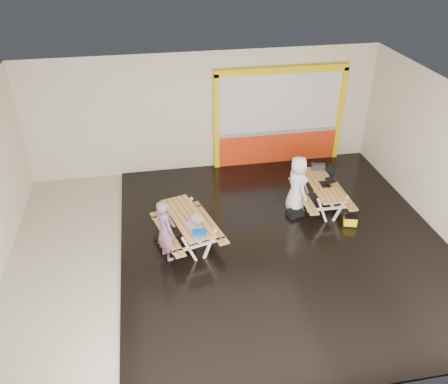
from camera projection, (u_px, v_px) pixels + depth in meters
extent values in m
cube|color=beige|center=(231.00, 249.00, 10.64)|extent=(10.00, 8.00, 0.01)
cube|color=white|center=(232.00, 105.00, 8.80)|extent=(10.00, 8.00, 0.01)
cube|color=beige|center=(204.00, 113.00, 13.07)|extent=(10.00, 0.01, 3.50)
cube|color=beige|center=(288.00, 329.00, 6.37)|extent=(10.00, 0.01, 3.50)
cube|color=beige|center=(447.00, 164.00, 10.48)|extent=(0.01, 8.00, 3.50)
cube|color=black|center=(283.00, 242.00, 10.82)|extent=(7.50, 7.98, 0.05)
cube|color=red|center=(277.00, 148.00, 14.00)|extent=(3.60, 0.12, 1.00)
cube|color=gray|center=(278.00, 132.00, 13.72)|extent=(3.60, 0.14, 0.10)
cube|color=silver|center=(280.00, 103.00, 13.25)|extent=(3.60, 0.08, 1.72)
cube|color=yellow|center=(216.00, 123.00, 13.21)|extent=(0.14, 0.16, 2.90)
cube|color=yellow|center=(339.00, 114.00, 13.78)|extent=(0.14, 0.16, 2.90)
cube|color=yellow|center=(282.00, 70.00, 12.73)|extent=(3.88, 0.16, 0.20)
cube|color=#C58A44|center=(177.00, 220.00, 10.35)|extent=(0.58, 1.82, 0.04)
cube|color=#C58A44|center=(182.00, 219.00, 10.40)|extent=(0.58, 1.82, 0.04)
cube|color=#C58A44|center=(187.00, 218.00, 10.45)|extent=(0.58, 1.82, 0.04)
cube|color=#C58A44|center=(193.00, 216.00, 10.49)|extent=(0.58, 1.82, 0.04)
cube|color=#C58A44|center=(198.00, 215.00, 10.54)|extent=(0.58, 1.82, 0.04)
cube|color=white|center=(189.00, 250.00, 9.99)|extent=(0.35, 0.14, 0.74)
cube|color=white|center=(210.00, 244.00, 10.16)|extent=(0.35, 0.14, 0.74)
cube|color=white|center=(200.00, 245.00, 10.05)|extent=(1.24, 0.38, 0.06)
cube|color=white|center=(199.00, 236.00, 9.93)|extent=(0.62, 0.21, 0.06)
cube|color=white|center=(168.00, 216.00, 11.07)|extent=(0.35, 0.14, 0.74)
cube|color=white|center=(187.00, 211.00, 11.25)|extent=(0.35, 0.14, 0.74)
cube|color=white|center=(177.00, 212.00, 11.14)|extent=(1.24, 0.38, 0.06)
cube|color=white|center=(177.00, 204.00, 11.01)|extent=(0.62, 0.21, 0.06)
cube|color=white|center=(188.00, 224.00, 10.54)|extent=(0.44, 1.48, 0.06)
cube|color=#C58A44|center=(164.00, 234.00, 10.38)|extent=(0.58, 1.82, 0.04)
cube|color=#C58A44|center=(170.00, 232.00, 10.43)|extent=(0.58, 1.82, 0.04)
cube|color=#C58A44|center=(206.00, 223.00, 10.75)|extent=(0.58, 1.82, 0.04)
cube|color=#C58A44|center=(211.00, 221.00, 10.80)|extent=(0.58, 1.82, 0.04)
cube|color=#C58A44|center=(313.00, 185.00, 11.70)|extent=(0.12, 1.82, 0.04)
cube|color=#C58A44|center=(318.00, 185.00, 11.72)|extent=(0.12, 1.82, 0.04)
cube|color=#C58A44|center=(323.00, 184.00, 11.73)|extent=(0.12, 1.82, 0.04)
cube|color=#C58A44|center=(327.00, 184.00, 11.75)|extent=(0.12, 1.82, 0.04)
cube|color=#C58A44|center=(332.00, 183.00, 11.77)|extent=(0.12, 1.82, 0.04)
cube|color=white|center=(322.00, 210.00, 11.29)|extent=(0.34, 0.06, 0.73)
cube|color=white|center=(340.00, 209.00, 11.36)|extent=(0.34, 0.06, 0.73)
cube|color=white|center=(331.00, 208.00, 11.30)|extent=(1.24, 0.06, 0.05)
cube|color=white|center=(333.00, 200.00, 11.18)|extent=(0.61, 0.06, 0.05)
cube|color=white|center=(304.00, 182.00, 12.45)|extent=(0.34, 0.06, 0.73)
cube|color=white|center=(321.00, 181.00, 12.52)|extent=(0.34, 0.06, 0.73)
cube|color=white|center=(312.00, 180.00, 12.46)|extent=(1.24, 0.06, 0.05)
cube|color=white|center=(313.00, 173.00, 12.34)|extent=(0.61, 0.06, 0.05)
cube|color=white|center=(322.00, 190.00, 11.83)|extent=(0.06, 1.49, 0.05)
cube|color=#C58A44|center=(301.00, 195.00, 11.79)|extent=(0.11, 1.82, 0.04)
cube|color=#C58A44|center=(305.00, 195.00, 11.81)|extent=(0.11, 1.82, 0.04)
cube|color=#C58A44|center=(338.00, 192.00, 11.94)|extent=(0.11, 1.82, 0.04)
cube|color=#C58A44|center=(342.00, 191.00, 11.96)|extent=(0.11, 1.82, 0.04)
imported|color=#7D5671|center=(165.00, 230.00, 9.95)|extent=(0.55, 0.65, 1.50)
imported|color=white|center=(297.00, 185.00, 11.60)|extent=(0.59, 0.82, 1.55)
cube|color=silver|center=(192.00, 225.00, 10.17)|extent=(0.34, 0.38, 0.02)
cube|color=silver|center=(197.00, 218.00, 10.18)|extent=(0.33, 0.37, 0.06)
cube|color=silver|center=(197.00, 218.00, 10.18)|extent=(0.28, 0.32, 0.05)
cube|color=black|center=(325.00, 184.00, 11.68)|extent=(0.24, 0.32, 0.02)
cube|color=black|center=(331.00, 180.00, 11.64)|extent=(0.22, 0.32, 0.06)
cube|color=silver|center=(330.00, 180.00, 11.64)|extent=(0.19, 0.28, 0.05)
cube|color=#0042D2|center=(200.00, 233.00, 9.85)|extent=(0.29, 0.20, 0.08)
cube|color=black|center=(318.00, 166.00, 12.34)|extent=(0.38, 0.25, 0.16)
cylinder|color=black|center=(319.00, 163.00, 12.28)|extent=(0.26, 0.08, 0.02)
cube|color=black|center=(330.00, 173.00, 12.39)|extent=(0.28, 0.21, 0.36)
cylinder|color=black|center=(331.00, 166.00, 12.28)|extent=(0.19, 0.19, 0.09)
cube|color=black|center=(295.00, 213.00, 11.68)|extent=(0.46, 0.39, 0.15)
cube|color=black|center=(350.00, 225.00, 11.33)|extent=(0.37, 0.30, 0.03)
cube|color=yellow|center=(350.00, 221.00, 11.26)|extent=(0.35, 0.27, 0.24)
cube|color=black|center=(351.00, 217.00, 11.19)|extent=(0.37, 0.30, 0.02)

